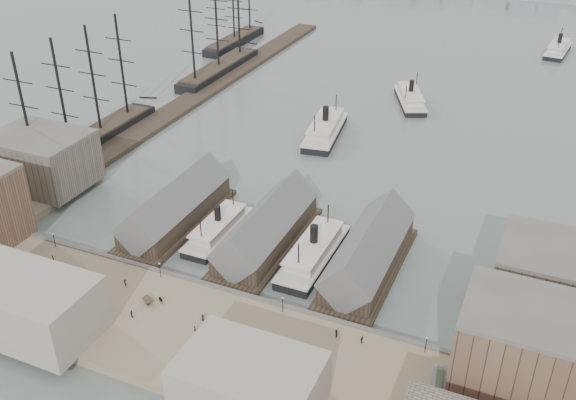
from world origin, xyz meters
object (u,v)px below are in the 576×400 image
at_px(horse_cart_left, 30,270).
at_px(horse_cart_center, 156,300).
at_px(ferry_docked_west, 218,228).
at_px(tram, 438,390).
at_px(horse_cart_right, 283,359).

relative_size(horse_cart_left, horse_cart_center, 1.00).
relative_size(ferry_docked_west, tram, 2.59).
xyz_separation_m(ferry_docked_west, horse_cart_left, (-29.83, -33.58, 0.67)).
bearing_deg(horse_cart_right, tram, -102.84).
bearing_deg(ferry_docked_west, horse_cart_center, -86.05).
distance_m(tram, horse_cart_center, 60.42).
xyz_separation_m(horse_cart_center, horse_cart_right, (31.91, -5.23, 0.05)).
height_order(horse_cart_left, horse_cart_center, horse_cart_left).
distance_m(ferry_docked_west, horse_cart_right, 49.80).
height_order(ferry_docked_west, horse_cart_center, ferry_docked_west).
bearing_deg(horse_cart_left, horse_cart_right, -73.45).
height_order(tram, horse_cart_center, tram).
bearing_deg(ferry_docked_west, horse_cart_right, -46.84).
height_order(ferry_docked_west, tram, ferry_docked_west).
bearing_deg(tram, horse_cart_left, 172.09).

